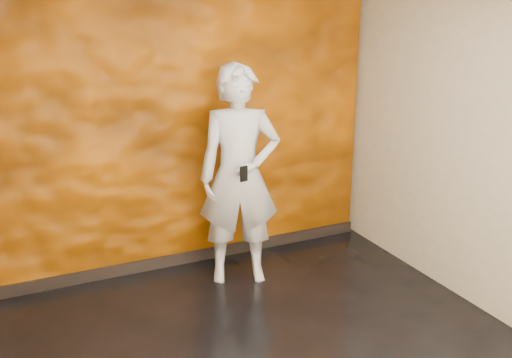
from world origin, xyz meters
name	(u,v)px	position (x,y,z in m)	size (l,w,h in m)	color
room	(279,186)	(0.00, 0.00, 1.40)	(4.02, 4.02, 2.81)	black
feature_wall	(188,132)	(0.00, 1.96, 1.38)	(3.90, 0.06, 2.75)	#C96002
baseboard	(193,256)	(0.00, 1.92, 0.06)	(3.90, 0.04, 0.12)	black
man	(240,176)	(0.31, 1.39, 1.04)	(0.76, 0.50, 2.09)	#A3A6B1
phone	(244,174)	(0.22, 1.10, 1.16)	(0.08, 0.02, 0.14)	black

